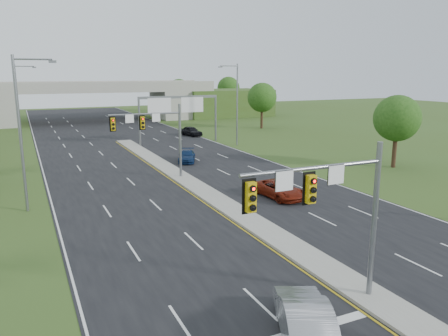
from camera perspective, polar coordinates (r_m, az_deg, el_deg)
ground at (r=21.29m, az=18.33°, el=-15.70°), size 240.00×240.00×0.00m
road at (r=51.15m, az=-9.38°, el=1.13°), size 24.00×160.00×0.02m
median at (r=39.96m, az=-4.69°, el=-1.75°), size 2.00×54.00×0.16m
lane_markings at (r=45.25m, az=-8.02°, el=-0.26°), size 23.72×160.00×0.01m
signal_mast_near at (r=18.06m, az=14.23°, el=-4.32°), size 6.62×0.60×7.00m
signal_mast_far at (r=40.22m, az=-8.80°, el=4.94°), size 6.62×0.60×7.00m
sign_gantry at (r=61.83m, az=-6.06°, el=8.03°), size 11.58×0.44×6.67m
overpass at (r=94.55m, az=-16.98°, el=8.00°), size 80.00×14.00×8.10m
lightpole_l_mid at (r=33.60m, az=-24.82°, el=4.90°), size 2.85×0.25×11.00m
lightpole_l_far at (r=68.50m, az=-25.16°, el=8.08°), size 2.85×0.25×11.00m
lightpole_r_far at (r=59.79m, az=1.56°, el=8.77°), size 2.85×0.25×11.00m
tree_r_near at (r=48.85m, az=21.67°, el=6.04°), size 4.80×4.80×7.60m
tree_r_mid at (r=79.03m, az=4.99°, el=9.16°), size 5.20×5.20×8.12m
tree_back_c at (r=113.79m, az=-5.89°, el=10.09°), size 5.60×5.60×8.32m
tree_back_d at (r=119.11m, az=0.58°, el=10.40°), size 6.00×6.00×8.85m
car_silver at (r=17.43m, az=10.44°, el=-18.74°), size 3.65×5.27×1.65m
car_far_a at (r=35.11m, az=7.25°, el=-2.77°), size 2.59×5.07×1.37m
car_far_b at (r=49.15m, az=-4.87°, el=1.56°), size 3.35×4.72×1.27m
car_far_c at (r=69.64m, az=-4.31°, el=4.83°), size 2.74×4.68×1.50m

